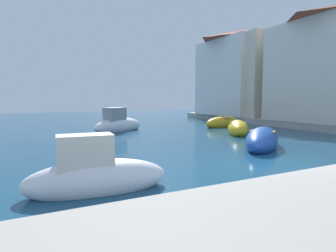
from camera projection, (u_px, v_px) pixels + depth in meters
name	position (u px, v px, depth m)	size (l,w,h in m)	color
ground	(270.00, 167.00, 9.04)	(80.00, 80.00, 0.00)	navy
moored_boat_1	(262.00, 140.00, 12.58)	(3.99, 3.56, 1.18)	#1E479E
moored_boat_2	(118.00, 125.00, 18.83)	(4.31, 3.20, 1.85)	white
moored_boat_3	(96.00, 176.00, 6.66)	(3.47, 1.39, 1.60)	white
moored_boat_4	(223.00, 123.00, 21.74)	(3.62, 1.73, 1.04)	gold
moored_boat_7	(238.00, 129.00, 17.44)	(3.00, 3.41, 1.10)	gold
waterfront_building_annex	(247.00, 72.00, 28.11)	(5.71, 8.33, 8.45)	beige
waterfront_building_far	(241.00, 72.00, 28.88)	(6.84, 7.81, 8.60)	white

